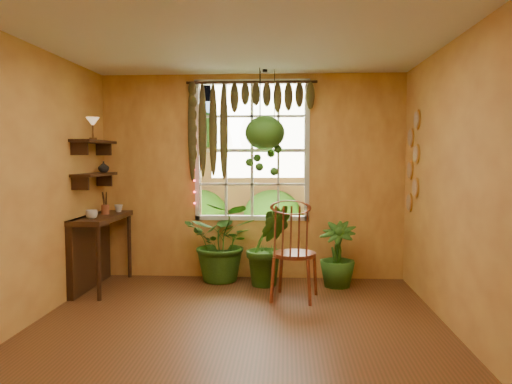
% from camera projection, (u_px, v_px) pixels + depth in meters
% --- Properties ---
extents(floor, '(4.50, 4.50, 0.00)m').
position_uv_depth(floor, '(235.00, 337.00, 4.46)').
color(floor, brown).
rests_on(floor, ground).
extents(ceiling, '(4.50, 4.50, 0.00)m').
position_uv_depth(ceiling, '(234.00, 30.00, 4.28)').
color(ceiling, silver).
rests_on(ceiling, wall_back).
extents(wall_back, '(4.00, 0.00, 4.00)m').
position_uv_depth(wall_back, '(252.00, 177.00, 6.61)').
color(wall_back, '#E5B04E').
rests_on(wall_back, floor).
extents(wall_left, '(0.00, 4.50, 4.50)m').
position_uv_depth(wall_left, '(14.00, 186.00, 4.49)').
color(wall_left, '#E5B04E').
rests_on(wall_left, floor).
extents(wall_right, '(0.00, 4.50, 4.50)m').
position_uv_depth(wall_right, '(467.00, 188.00, 4.25)').
color(wall_right, '#E5B04E').
rests_on(wall_right, floor).
extents(window, '(1.52, 0.10, 1.86)m').
position_uv_depth(window, '(252.00, 150.00, 6.62)').
color(window, silver).
rests_on(window, wall_back).
extents(valance_vine, '(1.70, 0.12, 1.10)m').
position_uv_depth(valance_vine, '(245.00, 106.00, 6.46)').
color(valance_vine, '#321D0D').
rests_on(valance_vine, window).
extents(string_lights, '(0.03, 0.03, 1.54)m').
position_uv_depth(string_lights, '(194.00, 147.00, 6.57)').
color(string_lights, '#FF2633').
rests_on(string_lights, window).
extents(wall_plates, '(0.04, 0.32, 1.10)m').
position_uv_depth(wall_plates, '(413.00, 162.00, 6.02)').
color(wall_plates, beige).
rests_on(wall_plates, wall_right).
extents(counter_ledge, '(0.40, 1.20, 0.90)m').
position_uv_depth(counter_ledge, '(94.00, 243.00, 6.14)').
color(counter_ledge, '#321D0D').
rests_on(counter_ledge, floor).
extents(shelf_lower, '(0.25, 0.90, 0.04)m').
position_uv_depth(shelf_lower, '(95.00, 175.00, 6.07)').
color(shelf_lower, '#321D0D').
rests_on(shelf_lower, wall_left).
extents(shelf_upper, '(0.25, 0.90, 0.04)m').
position_uv_depth(shelf_upper, '(94.00, 142.00, 6.05)').
color(shelf_upper, '#321D0D').
rests_on(shelf_upper, wall_left).
extents(backyard, '(14.00, 10.00, 12.00)m').
position_uv_depth(backyard, '(277.00, 172.00, 11.20)').
color(backyard, '#2C621C').
rests_on(backyard, ground).
extents(windsor_chair, '(0.58, 0.61, 1.31)m').
position_uv_depth(windsor_chair, '(294.00, 267.00, 5.62)').
color(windsor_chair, brown).
rests_on(windsor_chair, floor).
extents(potted_plant_left, '(1.07, 0.97, 1.04)m').
position_uv_depth(potted_plant_left, '(224.00, 241.00, 6.46)').
color(potted_plant_left, '#1C4412').
rests_on(potted_plant_left, floor).
extents(potted_plant_mid, '(0.65, 0.56, 1.02)m').
position_uv_depth(potted_plant_mid, '(268.00, 245.00, 6.23)').
color(potted_plant_mid, '#1C4412').
rests_on(potted_plant_mid, floor).
extents(potted_plant_right, '(0.58, 0.58, 0.81)m').
position_uv_depth(potted_plant_right, '(337.00, 254.00, 6.19)').
color(potted_plant_right, '#1C4412').
rests_on(potted_plant_right, floor).
extents(hanging_basket, '(0.50, 0.50, 1.34)m').
position_uv_depth(hanging_basket, '(265.00, 135.00, 6.22)').
color(hanging_basket, black).
rests_on(hanging_basket, ceiling).
extents(cup_a, '(0.18, 0.18, 0.11)m').
position_uv_depth(cup_a, '(92.00, 214.00, 5.74)').
color(cup_a, silver).
rests_on(cup_a, counter_ledge).
extents(cup_b, '(0.13, 0.13, 0.10)m').
position_uv_depth(cup_b, '(119.00, 208.00, 6.48)').
color(cup_b, beige).
rests_on(cup_b, counter_ledge).
extents(brush_jar, '(0.10, 0.10, 0.35)m').
position_uv_depth(brush_jar, '(105.00, 203.00, 6.22)').
color(brush_jar, '#994C2C').
rests_on(brush_jar, counter_ledge).
extents(shelf_vase, '(0.16, 0.16, 0.14)m').
position_uv_depth(shelf_vase, '(104.00, 167.00, 6.35)').
color(shelf_vase, '#B2AD99').
rests_on(shelf_vase, shelf_lower).
extents(tiffany_lamp, '(0.16, 0.16, 0.27)m').
position_uv_depth(tiffany_lamp, '(93.00, 123.00, 5.96)').
color(tiffany_lamp, '#563518').
rests_on(tiffany_lamp, shelf_upper).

